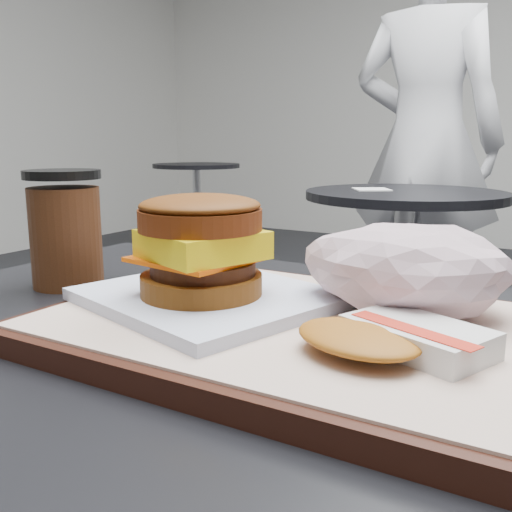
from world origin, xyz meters
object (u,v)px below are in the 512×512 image
(crumpled_wrapper, at_px, (406,268))
(breakfast_sandwich, at_px, (203,259))
(serving_tray, at_px, (289,328))
(neighbor_table, at_px, (403,247))
(hash_brown, at_px, (391,337))
(patron, at_px, (425,142))
(coffee_cup, at_px, (66,232))

(crumpled_wrapper, bearing_deg, breakfast_sandwich, -155.93)
(serving_tray, relative_size, neighbor_table, 0.51)
(breakfast_sandwich, bearing_deg, crumpled_wrapper, 24.07)
(breakfast_sandwich, bearing_deg, hash_brown, -9.54)
(crumpled_wrapper, relative_size, neighbor_table, 0.21)
(breakfast_sandwich, xyz_separation_m, neighbor_table, (-0.29, 1.62, -0.28))
(serving_tray, bearing_deg, patron, 101.84)
(serving_tray, height_order, patron, patron)
(hash_brown, bearing_deg, serving_tray, 158.33)
(patron, bearing_deg, breakfast_sandwich, 103.94)
(crumpled_wrapper, bearing_deg, hash_brown, -78.72)
(neighbor_table, bearing_deg, breakfast_sandwich, -79.74)
(crumpled_wrapper, bearing_deg, coffee_cup, -176.08)
(breakfast_sandwich, bearing_deg, coffee_cup, 168.75)
(neighbor_table, bearing_deg, serving_tray, -77.14)
(serving_tray, distance_m, hash_brown, 0.10)
(crumpled_wrapper, bearing_deg, neighbor_table, 105.86)
(crumpled_wrapper, distance_m, patron, 2.21)
(coffee_cup, relative_size, patron, 0.07)
(serving_tray, relative_size, breakfast_sandwich, 1.65)
(hash_brown, bearing_deg, crumpled_wrapper, 101.28)
(breakfast_sandwich, bearing_deg, serving_tray, 6.61)
(crumpled_wrapper, height_order, coffee_cup, coffee_cup)
(coffee_cup, bearing_deg, breakfast_sandwich, -11.25)
(breakfast_sandwich, relative_size, hash_brown, 1.73)
(breakfast_sandwich, xyz_separation_m, hash_brown, (0.17, -0.03, -0.03))
(crumpled_wrapper, relative_size, coffee_cup, 1.29)
(breakfast_sandwich, height_order, crumpled_wrapper, breakfast_sandwich)
(hash_brown, distance_m, neighbor_table, 1.73)
(serving_tray, xyz_separation_m, coffee_cup, (-0.28, 0.03, 0.05))
(breakfast_sandwich, distance_m, hash_brown, 0.17)
(hash_brown, bearing_deg, breakfast_sandwich, 170.46)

